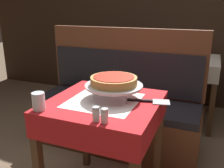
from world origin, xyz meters
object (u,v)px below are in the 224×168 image
Objects in this scene: dining_table_front at (104,116)px; dining_table_rear at (185,67)px; napkin_holder at (120,81)px; pepper_shaker at (105,116)px; condiment_caddy at (179,53)px; water_glass_near at (39,101)px; salt_shaker at (96,114)px; booth_bench at (117,114)px; pizza_pan_stand at (114,86)px; deep_dish_pizza at (114,80)px; pizza_server at (150,101)px.

dining_table_front is 0.99× the size of dining_table_rear.
dining_table_front is 7.62× the size of napkin_holder.
condiment_caddy reaches higher than pepper_shaker.
pepper_shaker is 0.61m from napkin_holder.
water_glass_near reaches higher than dining_table_front.
dining_table_front is 5.39× the size of condiment_caddy.
booth_bench is at bearing 104.86° from salt_shaker.
pizza_pan_stand is at bearing 58.39° from dining_table_front.
condiment_caddy is at bearing 82.67° from deep_dish_pizza.
booth_bench is at bearing -115.37° from condiment_caddy.
pizza_pan_stand is at bearing -100.76° from dining_table_rear.
dining_table_rear is at bearing 78.26° from dining_table_front.
napkin_holder is (-0.04, 0.23, -0.04)m from pizza_pan_stand.
pepper_shaker is at bearing -75.40° from pizza_pan_stand.
deep_dish_pizza is (0.23, -0.67, 0.55)m from booth_bench.
water_glass_near is at bearing -115.71° from napkin_holder.
napkin_holder reaches higher than pizza_server.
deep_dish_pizza is (0.04, 0.07, 0.23)m from dining_table_front.
water_glass_near reaches higher than napkin_holder.
salt_shaker reaches higher than pepper_shaker.
deep_dish_pizza is at bearing 47.03° from water_glass_near.
booth_bench reaches higher than deep_dish_pizza.
dining_table_rear is 9.81× the size of pepper_shaker.
napkin_holder is at bearing -67.23° from booth_bench.
condiment_caddy is at bearing 86.75° from pepper_shaker.
deep_dish_pizza reaches higher than water_glass_near.
pizza_server is 0.41m from pepper_shaker.
dining_table_front is 2.02× the size of pizza_pan_stand.
dining_table_rear is 2.81× the size of pizza_server.
dining_table_front is at bearing -75.73° from booth_bench.
dining_table_rear is at bearing 79.24° from deep_dish_pizza.
salt_shaker is at bearing 180.00° from pepper_shaker.
pizza_pan_stand is at bearing 47.03° from water_glass_near.
napkin_holder is (0.28, 0.58, -0.01)m from water_glass_near.
dining_table_rear is (0.33, 1.59, 0.01)m from dining_table_front.
condiment_caddy is (0.20, 1.59, -0.07)m from deep_dish_pizza.
booth_bench is 0.67m from napkin_holder.
deep_dish_pizza is 2.13× the size of condiment_caddy.
dining_table_rear is at bearing 84.05° from pepper_shaker.
pizza_pan_stand and napkin_holder have the same top height.
booth_bench is 15.70× the size of napkin_holder.
water_glass_near is (-0.62, -1.88, 0.16)m from dining_table_rear.
napkin_holder is (-0.00, 0.30, 0.16)m from dining_table_front.
pizza_pan_stand is 0.04m from deep_dish_pizza.
dining_table_front is 0.34m from napkin_holder.
dining_table_rear is 9.53× the size of salt_shaker.
booth_bench reaches higher than pepper_shaker.
condiment_caddy reaches higher than pizza_pan_stand.
dining_table_rear is at bearing -35.00° from condiment_caddy.
water_glass_near is at bearing 178.74° from pepper_shaker.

